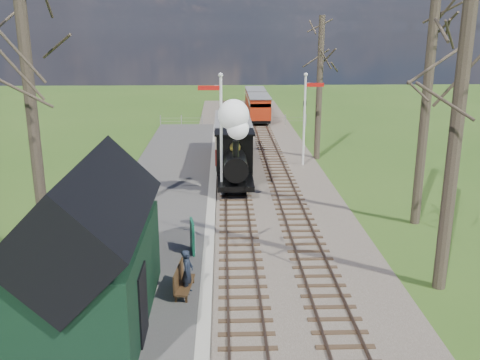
{
  "coord_description": "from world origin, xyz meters",
  "views": [
    {
      "loc": [
        -0.6,
        -9.83,
        8.32
      ],
      "look_at": [
        0.14,
        13.53,
        1.6
      ],
      "focal_mm": 40.0,
      "sensor_mm": 36.0,
      "label": 1
    }
  ],
  "objects_px": {
    "red_carriage_a": "(259,108)",
    "bench": "(181,280)",
    "person": "(188,272)",
    "red_carriage_b": "(255,100)",
    "semaphore_near": "(220,127)",
    "locomotive": "(235,150)",
    "coach": "(233,138)",
    "station_shed": "(91,253)",
    "sign_board": "(193,237)",
    "semaphore_far": "(306,113)"
  },
  "relations": [
    {
      "from": "coach",
      "to": "red_carriage_b",
      "type": "height_order",
      "value": "coach"
    },
    {
      "from": "person",
      "to": "red_carriage_b",
      "type": "bearing_deg",
      "value": 6.67
    },
    {
      "from": "coach",
      "to": "person",
      "type": "distance_m",
      "value": 17.7
    },
    {
      "from": "coach",
      "to": "red_carriage_a",
      "type": "height_order",
      "value": "coach"
    },
    {
      "from": "red_carriage_b",
      "to": "locomotive",
      "type": "bearing_deg",
      "value": -95.77
    },
    {
      "from": "semaphore_far",
      "to": "semaphore_near",
      "type": "bearing_deg",
      "value": -130.6
    },
    {
      "from": "semaphore_near",
      "to": "locomotive",
      "type": "height_order",
      "value": "semaphore_near"
    },
    {
      "from": "locomotive",
      "to": "sign_board",
      "type": "distance_m",
      "value": 8.66
    },
    {
      "from": "locomotive",
      "to": "sign_board",
      "type": "xyz_separation_m",
      "value": [
        -1.76,
        -8.37,
        -1.38
      ]
    },
    {
      "from": "red_carriage_b",
      "to": "sign_board",
      "type": "relative_size",
      "value": 3.73
    },
    {
      "from": "red_carriage_b",
      "to": "person",
      "type": "xyz_separation_m",
      "value": [
        -4.36,
        -37.38,
        -0.46
      ]
    },
    {
      "from": "coach",
      "to": "red_carriage_a",
      "type": "xyz_separation_m",
      "value": [
        2.6,
        14.28,
        -0.23
      ]
    },
    {
      "from": "station_shed",
      "to": "bench",
      "type": "xyz_separation_m",
      "value": [
        2.33,
        1.56,
        -1.66
      ]
    },
    {
      "from": "semaphore_near",
      "to": "semaphore_far",
      "type": "relative_size",
      "value": 1.09
    },
    {
      "from": "bench",
      "to": "person",
      "type": "distance_m",
      "value": 0.38
    },
    {
      "from": "semaphore_near",
      "to": "locomotive",
      "type": "xyz_separation_m",
      "value": [
        0.76,
        1.05,
        -1.41
      ]
    },
    {
      "from": "red_carriage_a",
      "to": "bench",
      "type": "bearing_deg",
      "value": -98.17
    },
    {
      "from": "coach",
      "to": "red_carriage_b",
      "type": "xyz_separation_m",
      "value": [
        2.6,
        19.78,
        -0.23
      ]
    },
    {
      "from": "red_carriage_b",
      "to": "person",
      "type": "distance_m",
      "value": 37.63
    },
    {
      "from": "station_shed",
      "to": "red_carriage_a",
      "type": "relative_size",
      "value": 1.35
    },
    {
      "from": "semaphore_far",
      "to": "coach",
      "type": "xyz_separation_m",
      "value": [
        -4.37,
        1.12,
        -1.74
      ]
    },
    {
      "from": "red_carriage_a",
      "to": "bench",
      "type": "distance_m",
      "value": 32.17
    },
    {
      "from": "station_shed",
      "to": "red_carriage_b",
      "type": "distance_m",
      "value": 39.51
    },
    {
      "from": "semaphore_near",
      "to": "red_carriage_a",
      "type": "height_order",
      "value": "semaphore_near"
    },
    {
      "from": "semaphore_far",
      "to": "red_carriage_b",
      "type": "distance_m",
      "value": 21.06
    },
    {
      "from": "red_carriage_b",
      "to": "bench",
      "type": "bearing_deg",
      "value": -96.98
    },
    {
      "from": "red_carriage_a",
      "to": "bench",
      "type": "relative_size",
      "value": 3.01
    },
    {
      "from": "red_carriage_b",
      "to": "person",
      "type": "relative_size",
      "value": 3.22
    },
    {
      "from": "semaphore_near",
      "to": "person",
      "type": "xyz_separation_m",
      "value": [
        -0.99,
        -10.48,
        -2.7
      ]
    },
    {
      "from": "semaphore_near",
      "to": "bench",
      "type": "distance_m",
      "value": 10.93
    },
    {
      "from": "locomotive",
      "to": "person",
      "type": "height_order",
      "value": "locomotive"
    },
    {
      "from": "red_carriage_b",
      "to": "person",
      "type": "height_order",
      "value": "red_carriage_b"
    },
    {
      "from": "semaphore_far",
      "to": "person",
      "type": "bearing_deg",
      "value": -110.42
    },
    {
      "from": "person",
      "to": "red_carriage_a",
      "type": "bearing_deg",
      "value": 5.53
    },
    {
      "from": "station_shed",
      "to": "person",
      "type": "xyz_separation_m",
      "value": [
        2.53,
        1.52,
        -1.34
      ]
    },
    {
      "from": "locomotive",
      "to": "red_carriage_a",
      "type": "distance_m",
      "value": 20.53
    },
    {
      "from": "station_shed",
      "to": "person",
      "type": "height_order",
      "value": "station_shed"
    },
    {
      "from": "sign_board",
      "to": "person",
      "type": "xyz_separation_m",
      "value": [
        0.01,
        -3.16,
        0.1
      ]
    },
    {
      "from": "person",
      "to": "locomotive",
      "type": "bearing_deg",
      "value": 4.7
    },
    {
      "from": "coach",
      "to": "red_carriage_a",
      "type": "distance_m",
      "value": 14.51
    },
    {
      "from": "sign_board",
      "to": "semaphore_near",
      "type": "bearing_deg",
      "value": 82.18
    },
    {
      "from": "locomotive",
      "to": "red_carriage_b",
      "type": "height_order",
      "value": "locomotive"
    },
    {
      "from": "station_shed",
      "to": "red_carriage_a",
      "type": "distance_m",
      "value": 34.11
    },
    {
      "from": "semaphore_near",
      "to": "bench",
      "type": "xyz_separation_m",
      "value": [
        -1.2,
        -10.44,
        -3.02
      ]
    },
    {
      "from": "station_shed",
      "to": "sign_board",
      "type": "bearing_deg",
      "value": 61.69
    },
    {
      "from": "semaphore_far",
      "to": "coach",
      "type": "distance_m",
      "value": 4.84
    },
    {
      "from": "semaphore_near",
      "to": "sign_board",
      "type": "bearing_deg",
      "value": -97.82
    },
    {
      "from": "station_shed",
      "to": "red_carriage_b",
      "type": "height_order",
      "value": "station_shed"
    },
    {
      "from": "station_shed",
      "to": "red_carriage_b",
      "type": "xyz_separation_m",
      "value": [
        6.9,
        38.9,
        -0.88
      ]
    },
    {
      "from": "red_carriage_a",
      "to": "sign_board",
      "type": "xyz_separation_m",
      "value": [
        -4.37,
        -28.71,
        -0.56
      ]
    }
  ]
}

